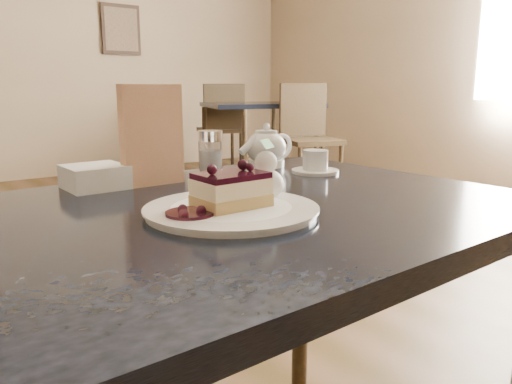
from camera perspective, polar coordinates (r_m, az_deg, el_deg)
main_table at (r=0.92m, az=-4.58°, el=-6.60°), size 1.21×0.82×0.75m
dessert_plate at (r=0.86m, az=-2.83°, el=-2.10°), size 0.29×0.29×0.01m
cheesecake_slice at (r=0.85m, az=-2.85°, el=0.22°), size 0.12×0.09×0.06m
whipped_cream at (r=0.91m, az=1.15°, el=0.92°), size 0.07×0.07×0.06m
berry_sauce at (r=0.81m, az=-7.55°, el=-2.44°), size 0.08×0.08×0.01m
tea_set at (r=1.35m, az=2.26°, el=4.62°), size 0.20×0.27×0.11m
menu_card at (r=1.12m, az=-11.81°, el=6.35°), size 0.14×0.03×0.22m
sugar_shaker at (r=1.23m, az=-5.21°, el=4.52°), size 0.06×0.06×0.11m
napkin_stack at (r=1.13m, az=-17.95°, el=1.67°), size 0.12×0.12×0.05m
bg_table_far_right at (r=5.16m, az=0.52°, el=1.99°), size 1.31×1.96×1.31m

